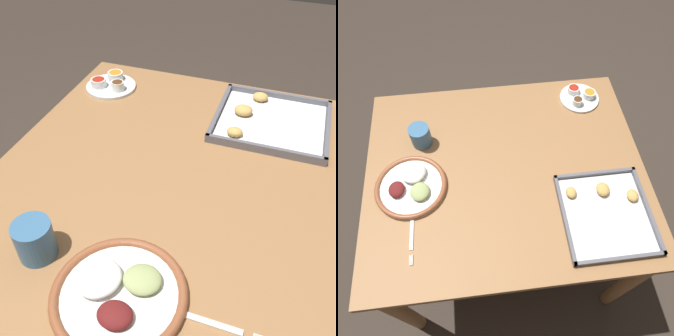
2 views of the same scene
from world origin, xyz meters
The scene contains 7 objects.
ground_plane centered at (0.00, 0.00, 0.00)m, with size 8.00×8.00×0.00m, color #382D26.
dining_table centered at (0.00, 0.00, 0.66)m, with size 0.90×1.09×0.77m.
dinner_plate centered at (0.03, -0.36, 0.79)m, with size 0.27×0.27×0.05m.
fork centered at (0.22, -0.36, 0.78)m, with size 0.20×0.01×0.00m.
saucer_plate centered at (-0.33, 0.37, 0.79)m, with size 0.17×0.17×0.04m.
baking_tray centered at (0.22, 0.34, 0.78)m, with size 0.34×0.32×0.04m.
drinking_cup centered at (-0.17, -0.32, 0.82)m, with size 0.08×0.08×0.09m.
Camera 1 is at (0.26, -0.72, 1.47)m, focal length 42.00 mm.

